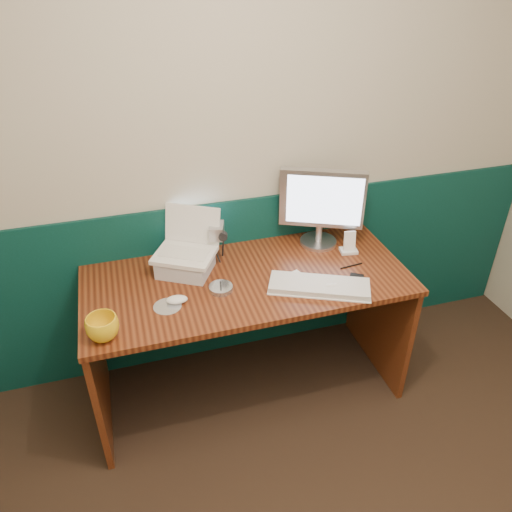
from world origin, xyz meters
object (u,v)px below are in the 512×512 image
object	(u,v)px
desk	(248,336)
camcorder	(217,241)
mug	(103,328)
laptop	(183,236)
keyboard	(319,287)
monitor	(321,207)

from	to	relation	value
desk	camcorder	size ratio (longest dim) A/B	7.55
mug	laptop	bearing A→B (deg)	43.84
keyboard	mug	size ratio (longest dim) A/B	3.47
laptop	keyboard	xyz separation A→B (m)	(0.58, -0.33, -0.19)
monitor	mug	xyz separation A→B (m)	(-1.16, -0.47, -0.17)
laptop	camcorder	bearing A→B (deg)	51.25
monitor	camcorder	size ratio (longest dim) A/B	2.08
monitor	keyboard	bearing A→B (deg)	-87.23
mug	camcorder	distance (m)	0.76
monitor	camcorder	world-z (taller)	monitor
mug	keyboard	bearing A→B (deg)	3.80
desk	monitor	size ratio (longest dim) A/B	3.62
monitor	mug	distance (m)	1.26
laptop	keyboard	bearing A→B (deg)	0.59
desk	camcorder	bearing A→B (deg)	114.99
keyboard	mug	distance (m)	1.00
laptop	monitor	size ratio (longest dim) A/B	0.65
laptop	camcorder	distance (m)	0.22
laptop	monitor	xyz separation A→B (m)	(0.74, 0.07, 0.02)
monitor	mug	bearing A→B (deg)	-133.48
laptop	mug	size ratio (longest dim) A/B	2.10
laptop	desk	bearing A→B (deg)	2.64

